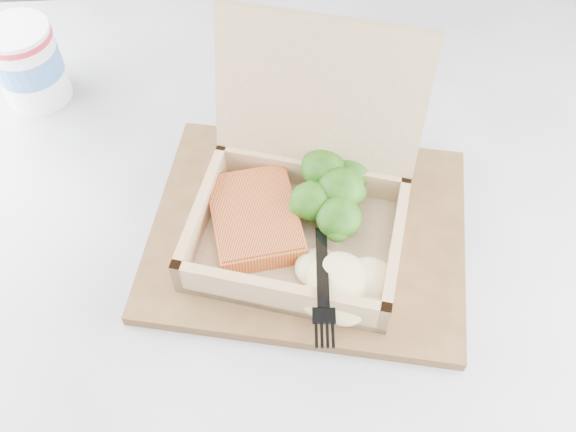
% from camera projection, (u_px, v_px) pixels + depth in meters
% --- Properties ---
extents(floor, '(4.00, 4.00, 0.00)m').
position_uv_depth(floor, '(369.00, 391.00, 1.34)').
color(floor, '#97979D').
rests_on(floor, ground).
extents(cafe_table, '(1.06, 1.06, 0.75)m').
position_uv_depth(cafe_table, '(292.00, 322.00, 0.82)').
color(cafe_table, black).
rests_on(cafe_table, floor).
extents(serving_tray, '(0.34, 0.29, 0.01)m').
position_uv_depth(serving_tray, '(308.00, 232.00, 0.66)').
color(serving_tray, brown).
rests_on(serving_tray, cafe_table).
extents(takeout_container, '(0.21, 0.20, 0.19)m').
position_uv_depth(takeout_container, '(304.00, 191.00, 0.63)').
color(takeout_container, tan).
rests_on(takeout_container, serving_tray).
extents(salmon_fillet, '(0.12, 0.14, 0.02)m').
position_uv_depth(salmon_fillet, '(255.00, 218.00, 0.64)').
color(salmon_fillet, '#D16228').
rests_on(salmon_fillet, takeout_container).
extents(broccoli_pile, '(0.11, 0.11, 0.04)m').
position_uv_depth(broccoli_pile, '(340.00, 196.00, 0.64)').
color(broccoli_pile, '#367319').
rests_on(broccoli_pile, takeout_container).
extents(mashed_potatoes, '(0.10, 0.08, 0.03)m').
position_uv_depth(mashed_potatoes, '(338.00, 280.00, 0.59)').
color(mashed_potatoes, beige).
rests_on(mashed_potatoes, takeout_container).
extents(plastic_fork, '(0.05, 0.14, 0.02)m').
position_uv_depth(plastic_fork, '(322.00, 249.00, 0.60)').
color(plastic_fork, black).
rests_on(plastic_fork, mashed_potatoes).
extents(paper_cup, '(0.08, 0.08, 0.10)m').
position_uv_depth(paper_cup, '(27.00, 61.00, 0.75)').
color(paper_cup, white).
rests_on(paper_cup, cafe_table).
extents(receipt, '(0.10, 0.16, 0.00)m').
position_uv_depth(receipt, '(284.00, 109.00, 0.78)').
color(receipt, silver).
rests_on(receipt, cafe_table).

